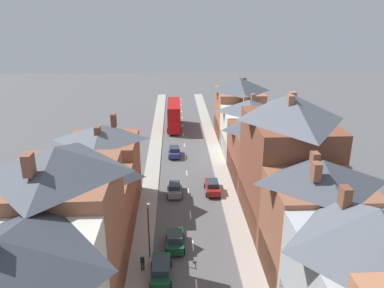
# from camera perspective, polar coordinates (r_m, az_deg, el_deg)

# --- Properties ---
(pavement_left) EXTENTS (2.20, 104.00, 0.14)m
(pavement_left) POSITION_cam_1_polar(r_m,az_deg,el_deg) (56.95, -6.01, -3.61)
(pavement_left) COLOR #A8A399
(pavement_left) RESTS_ON ground
(pavement_right) EXTENTS (2.20, 104.00, 0.14)m
(pavement_right) POSITION_cam_1_polar(r_m,az_deg,el_deg) (57.24, 4.25, -3.43)
(pavement_right) COLOR #A8A399
(pavement_right) RESTS_ON ground
(centre_line_dashes) EXTENTS (0.14, 97.80, 0.01)m
(centre_line_dashes) POSITION_cam_1_polar(r_m,az_deg,el_deg) (55.06, -0.80, -4.42)
(centre_line_dashes) COLOR silver
(centre_line_dashes) RESTS_ON ground
(terrace_row_left) EXTENTS (8.00, 44.71, 13.88)m
(terrace_row_left) POSITION_cam_1_polar(r_m,az_deg,el_deg) (28.71, -20.37, -16.65)
(terrace_row_left) COLOR #ADB2B7
(terrace_row_left) RESTS_ON ground
(terrace_row_right) EXTENTS (8.00, 70.11, 14.69)m
(terrace_row_right) POSITION_cam_1_polar(r_m,az_deg,el_deg) (40.57, 14.53, -5.10)
(terrace_row_right) COLOR #B2704C
(terrace_row_right) RESTS_ON ground
(double_decker_bus_lead) EXTENTS (2.74, 10.80, 5.30)m
(double_decker_bus_lead) POSITION_cam_1_polar(r_m,az_deg,el_deg) (75.11, -2.79, 4.48)
(double_decker_bus_lead) COLOR #B70F0F
(double_decker_bus_lead) RESTS_ON ground
(car_near_blue) EXTENTS (1.90, 3.96, 1.69)m
(car_near_blue) POSITION_cam_1_polar(r_m,az_deg,el_deg) (60.91, -2.71, -1.15)
(car_near_blue) COLOR navy
(car_near_blue) RESTS_ON ground
(car_parked_left_a) EXTENTS (1.90, 4.45, 1.65)m
(car_parked_left_a) POSITION_cam_1_polar(r_m,az_deg,el_deg) (35.05, -4.78, -18.56)
(car_parked_left_a) COLOR #144728
(car_parked_left_a) RESTS_ON ground
(car_parked_right_a) EXTENTS (1.90, 3.83, 1.71)m
(car_parked_right_a) POSITION_cam_1_polar(r_m,az_deg,el_deg) (38.61, -2.58, -14.41)
(car_parked_right_a) COLOR #144728
(car_parked_right_a) RESTS_ON ground
(car_parked_left_b) EXTENTS (1.90, 4.11, 1.70)m
(car_parked_left_b) POSITION_cam_1_polar(r_m,az_deg,el_deg) (49.13, 3.10, -6.47)
(car_parked_left_b) COLOR maroon
(car_parked_left_b) RESTS_ON ground
(car_mid_white) EXTENTS (1.90, 3.90, 1.67)m
(car_mid_white) POSITION_cam_1_polar(r_m,az_deg,el_deg) (48.54, -2.66, -6.82)
(car_mid_white) COLOR gray
(car_mid_white) RESTS_ON ground
(pedestrian_mid_left) EXTENTS (0.36, 0.22, 1.61)m
(pedestrian_mid_left) POSITION_cam_1_polar(r_m,az_deg,el_deg) (35.77, -7.56, -17.36)
(pedestrian_mid_left) COLOR #23232D
(pedestrian_mid_left) RESTS_ON pavement_left
(street_lamp) EXTENTS (0.20, 1.12, 5.50)m
(street_lamp) POSITION_cam_1_polar(r_m,az_deg,el_deg) (36.12, -6.61, -12.66)
(street_lamp) COLOR black
(street_lamp) RESTS_ON ground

